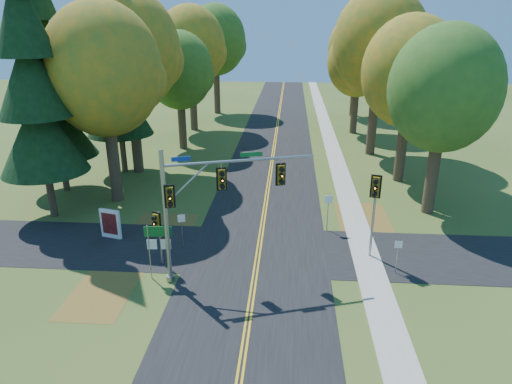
# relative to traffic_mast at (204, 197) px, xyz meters

# --- Properties ---
(ground) EXTENTS (160.00, 160.00, 0.00)m
(ground) POSITION_rel_traffic_mast_xyz_m (2.51, 1.12, -4.55)
(ground) COLOR #354D1B
(ground) RESTS_ON ground
(road_main) EXTENTS (8.00, 160.00, 0.02)m
(road_main) POSITION_rel_traffic_mast_xyz_m (2.51, 1.12, -4.54)
(road_main) COLOR black
(road_main) RESTS_ON ground
(road_cross) EXTENTS (60.00, 6.00, 0.02)m
(road_cross) POSITION_rel_traffic_mast_xyz_m (2.51, 3.12, -4.54)
(road_cross) COLOR black
(road_cross) RESTS_ON ground
(centerline_left) EXTENTS (0.10, 160.00, 0.01)m
(centerline_left) POSITION_rel_traffic_mast_xyz_m (2.41, 1.12, -4.53)
(centerline_left) COLOR gold
(centerline_left) RESTS_ON road_main
(centerline_right) EXTENTS (0.10, 160.00, 0.01)m
(centerline_right) POSITION_rel_traffic_mast_xyz_m (2.61, 1.12, -4.53)
(centerline_right) COLOR gold
(centerline_right) RESTS_ON road_main
(sidewalk_east) EXTENTS (1.60, 160.00, 0.06)m
(sidewalk_east) POSITION_rel_traffic_mast_xyz_m (8.71, 1.12, -4.52)
(sidewalk_east) COLOR #9E998E
(sidewalk_east) RESTS_ON ground
(leaf_patch_w_near) EXTENTS (4.00, 6.00, 0.00)m
(leaf_patch_w_near) POSITION_rel_traffic_mast_xyz_m (-3.99, 5.12, -4.54)
(leaf_patch_w_near) COLOR brown
(leaf_patch_w_near) RESTS_ON ground
(leaf_patch_e) EXTENTS (3.50, 8.00, 0.00)m
(leaf_patch_e) POSITION_rel_traffic_mast_xyz_m (9.31, 7.12, -4.54)
(leaf_patch_e) COLOR brown
(leaf_patch_e) RESTS_ON ground
(leaf_patch_w_far) EXTENTS (3.00, 5.00, 0.00)m
(leaf_patch_w_far) POSITION_rel_traffic_mast_xyz_m (-4.99, -1.88, -4.54)
(leaf_patch_w_far) COLOR brown
(leaf_patch_w_far) RESTS_ON ground
(tree_w_a) EXTENTS (8.00, 8.00, 14.15)m
(tree_w_a) POSITION_rel_traffic_mast_xyz_m (-8.62, 10.50, 4.93)
(tree_w_a) COLOR #38281C
(tree_w_a) RESTS_ON ground
(tree_e_a) EXTENTS (7.20, 7.20, 12.73)m
(tree_e_a) POSITION_rel_traffic_mast_xyz_m (14.07, 9.89, 3.98)
(tree_e_a) COLOR #38281C
(tree_e_a) RESTS_ON ground
(tree_w_b) EXTENTS (8.60, 8.60, 15.38)m
(tree_w_b) POSITION_rel_traffic_mast_xyz_m (-9.21, 17.41, 5.82)
(tree_w_b) COLOR #38281C
(tree_w_b) RESTS_ON ground
(tree_e_b) EXTENTS (7.60, 7.60, 13.33)m
(tree_e_b) POSITION_rel_traffic_mast_xyz_m (13.48, 16.70, 4.35)
(tree_e_b) COLOR #38281C
(tree_e_b) RESTS_ON ground
(tree_w_c) EXTENTS (6.80, 6.80, 11.91)m
(tree_w_c) POSITION_rel_traffic_mast_xyz_m (-7.03, 25.59, 3.39)
(tree_w_c) COLOR #38281C
(tree_w_c) RESTS_ON ground
(tree_e_c) EXTENTS (8.80, 8.80, 15.79)m
(tree_e_c) POSITION_rel_traffic_mast_xyz_m (12.39, 24.81, 6.11)
(tree_e_c) COLOR #38281C
(tree_e_c) RESTS_ON ground
(tree_w_d) EXTENTS (8.20, 8.20, 14.56)m
(tree_w_d) POSITION_rel_traffic_mast_xyz_m (-7.62, 34.30, 5.23)
(tree_w_d) COLOR #38281C
(tree_w_d) RESTS_ON ground
(tree_e_d) EXTENTS (7.00, 7.00, 12.32)m
(tree_e_d) POSITION_rel_traffic_mast_xyz_m (11.77, 33.99, 3.69)
(tree_e_d) COLOR #38281C
(tree_e_d) RESTS_ON ground
(tree_w_e) EXTENTS (8.40, 8.40, 14.97)m
(tree_w_e) POSITION_rel_traffic_mast_xyz_m (-6.41, 45.21, 5.52)
(tree_w_e) COLOR #38281C
(tree_w_e) RESTS_ON ground
(tree_e_e) EXTENTS (7.80, 7.80, 13.74)m
(tree_e_e) POSITION_rel_traffic_mast_xyz_m (12.98, 44.70, 4.64)
(tree_e_e) COLOR #38281C
(tree_e_e) RESTS_ON ground
(pine_a) EXTENTS (5.60, 5.60, 19.48)m
(pine_a) POSITION_rel_traffic_mast_xyz_m (-11.99, 7.12, 4.63)
(pine_a) COLOR #38281C
(pine_a) RESTS_ON ground
(pine_b) EXTENTS (5.60, 5.60, 17.31)m
(pine_b) POSITION_rel_traffic_mast_xyz_m (-13.49, 12.12, 3.61)
(pine_b) COLOR #38281C
(pine_b) RESTS_ON ground
(pine_c) EXTENTS (5.60, 5.60, 20.56)m
(pine_c) POSITION_rel_traffic_mast_xyz_m (-10.49, 17.12, 5.14)
(pine_c) COLOR #38281C
(pine_c) RESTS_ON ground
(traffic_mast) EXTENTS (7.47, 2.77, 7.08)m
(traffic_mast) POSITION_rel_traffic_mast_xyz_m (0.00, 0.00, 0.00)
(traffic_mast) COLOR gray
(traffic_mast) RESTS_ON ground
(east_signal_pole) EXTENTS (0.57, 0.67, 5.02)m
(east_signal_pole) POSITION_rel_traffic_mast_xyz_m (8.86, 2.70, -0.74)
(east_signal_pole) COLOR #92939A
(east_signal_pole) RESTS_ON ground
(ped_signal_pole) EXTENTS (0.50, 0.59, 3.24)m
(ped_signal_pole) POSITION_rel_traffic_mast_xyz_m (-2.79, 0.92, -2.14)
(ped_signal_pole) COLOR gray
(ped_signal_pole) RESTS_ON ground
(route_sign_cluster) EXTENTS (1.43, 0.20, 3.06)m
(route_sign_cluster) POSITION_rel_traffic_mast_xyz_m (-2.38, -0.33, -2.39)
(route_sign_cluster) COLOR gray
(route_sign_cluster) RESTS_ON ground
(info_kiosk) EXTENTS (1.37, 0.53, 1.89)m
(info_kiosk) POSITION_rel_traffic_mast_xyz_m (-6.75, 4.11, -3.61)
(info_kiosk) COLOR silver
(info_kiosk) RESTS_ON ground
(reg_sign_e_north) EXTENTS (0.48, 0.07, 2.51)m
(reg_sign_e_north) POSITION_rel_traffic_mast_xyz_m (6.71, 6.20, -2.84)
(reg_sign_e_north) COLOR gray
(reg_sign_e_north) RESTS_ON ground
(reg_sign_e_south) EXTENTS (0.38, 0.06, 2.00)m
(reg_sign_e_south) POSITION_rel_traffic_mast_xyz_m (10.01, 1.11, -3.18)
(reg_sign_e_south) COLOR gray
(reg_sign_e_south) RESTS_ON ground
(reg_sign_w) EXTENTS (0.41, 0.18, 2.24)m
(reg_sign_w) POSITION_rel_traffic_mast_xyz_m (-2.02, 3.11, -3.02)
(reg_sign_w) COLOR gray
(reg_sign_w) RESTS_ON ground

